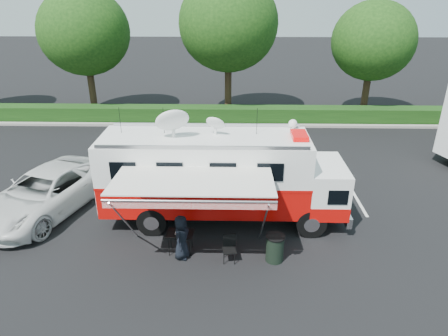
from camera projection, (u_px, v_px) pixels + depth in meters
The scene contains 10 objects.
ground_plane at pixel (224, 219), 15.13m from camera, with size 120.00×120.00×0.00m, color black.
back_border at pixel (247, 40), 24.77m from camera, with size 60.00×6.14×8.87m.
stall_lines at pixel (214, 183), 17.87m from camera, with size 24.12×5.50×0.01m.
command_truck at pixel (222, 176), 14.38m from camera, with size 8.80×2.42×4.23m.
awning at pixel (192, 185), 11.73m from camera, with size 4.80×2.49×2.90m.
white_suv at pixel (50, 210), 15.72m from camera, with size 2.72×5.89×1.64m, color silver.
person at pixel (182, 257), 13.02m from camera, with size 0.75×0.49×1.53m, color black.
folding_table at pixel (180, 234), 12.99m from camera, with size 0.92×0.70×0.74m.
folding_chair at pixel (229, 246), 12.70m from camera, with size 0.48×0.50×0.89m.
trash_bin at pixel (275, 248), 12.68m from camera, with size 0.61×0.61×0.91m.
Camera 1 is at (0.29, -12.96, 8.04)m, focal length 32.00 mm.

